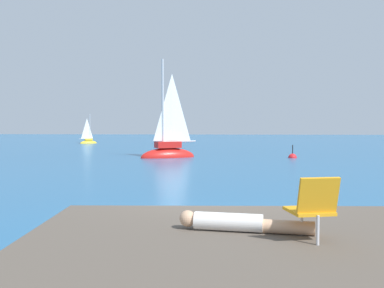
{
  "coord_description": "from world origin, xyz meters",
  "views": [
    {
      "loc": [
        0.26,
        -9.27,
        2.27
      ],
      "look_at": [
        -1.67,
        15.82,
        1.1
      ],
      "focal_mm": 42.13,
      "sensor_mm": 36.0,
      "label": 1
    }
  ],
  "objects_px": {
    "sailboat_far": "(88,142)",
    "person_sunbather": "(238,223)",
    "sailboat_near": "(168,152)",
    "marker_buoy": "(293,158)",
    "beach_chair": "(313,205)"
  },
  "relations": [
    {
      "from": "sailboat_near",
      "to": "person_sunbather",
      "type": "bearing_deg",
      "value": 72.75
    },
    {
      "from": "sailboat_near",
      "to": "marker_buoy",
      "type": "height_order",
      "value": "sailboat_near"
    },
    {
      "from": "sailboat_far",
      "to": "beach_chair",
      "type": "height_order",
      "value": "sailboat_far"
    },
    {
      "from": "sailboat_far",
      "to": "person_sunbather",
      "type": "xyz_separation_m",
      "value": [
        15.53,
        -43.27,
        0.77
      ]
    },
    {
      "from": "person_sunbather",
      "to": "sailboat_near",
      "type": "bearing_deg",
      "value": 108.11
    },
    {
      "from": "sailboat_far",
      "to": "marker_buoy",
      "type": "height_order",
      "value": "sailboat_far"
    },
    {
      "from": "sailboat_far",
      "to": "marker_buoy",
      "type": "relative_size",
      "value": 3.2
    },
    {
      "from": "person_sunbather",
      "to": "sailboat_far",
      "type": "bearing_deg",
      "value": 118.24
    },
    {
      "from": "person_sunbather",
      "to": "beach_chair",
      "type": "distance_m",
      "value": 1.03
    },
    {
      "from": "beach_chair",
      "to": "marker_buoy",
      "type": "bearing_deg",
      "value": -20.89
    },
    {
      "from": "person_sunbather",
      "to": "marker_buoy",
      "type": "height_order",
      "value": "person_sunbather"
    },
    {
      "from": "sailboat_far",
      "to": "beach_chair",
      "type": "bearing_deg",
      "value": -102.26
    },
    {
      "from": "person_sunbather",
      "to": "beach_chair",
      "type": "xyz_separation_m",
      "value": [
        0.87,
        -0.45,
        0.33
      ]
    },
    {
      "from": "person_sunbather",
      "to": "marker_buoy",
      "type": "relative_size",
      "value": 1.55
    },
    {
      "from": "person_sunbather",
      "to": "beach_chair",
      "type": "height_order",
      "value": "beach_chair"
    }
  ]
}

